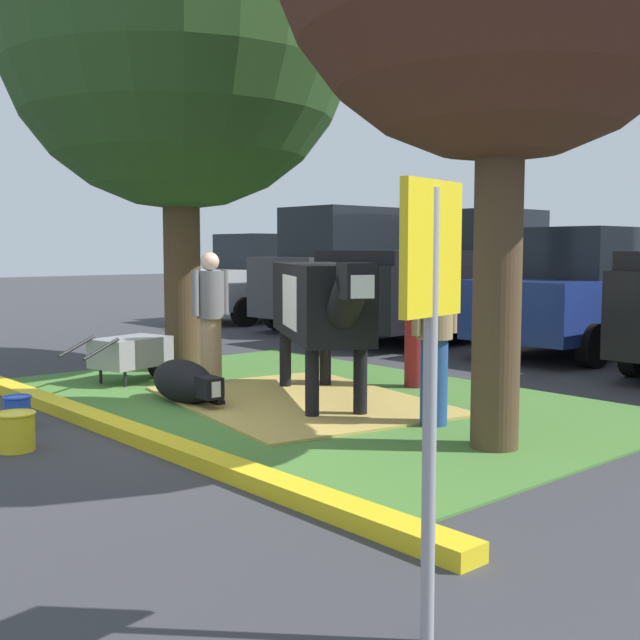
# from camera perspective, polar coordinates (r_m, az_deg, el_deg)

# --- Properties ---
(ground_plane) EXTENTS (80.00, 80.00, 0.00)m
(ground_plane) POSITION_cam_1_polar(r_m,az_deg,el_deg) (7.86, -9.17, -7.32)
(ground_plane) COLOR #38383D
(grass_island) EXTENTS (7.11, 4.57, 0.02)m
(grass_island) POSITION_cam_1_polar(r_m,az_deg,el_deg) (8.93, -0.61, -5.67)
(grass_island) COLOR #477A33
(grass_island) RESTS_ON ground
(curb_yellow) EXTENTS (8.31, 0.24, 0.12)m
(curb_yellow) POSITION_cam_1_polar(r_m,az_deg,el_deg) (7.59, -14.81, -7.41)
(curb_yellow) COLOR yellow
(curb_yellow) RESTS_ON ground
(hay_bedding) EXTENTS (3.58, 2.94, 0.04)m
(hay_bedding) POSITION_cam_1_polar(r_m,az_deg,el_deg) (8.68, -1.49, -5.88)
(hay_bedding) COLOR tan
(hay_bedding) RESTS_ON ground
(shade_tree_left) EXTENTS (4.75, 4.75, 6.97)m
(shade_tree_left) POSITION_cam_1_polar(r_m,az_deg,el_deg) (11.33, -10.20, 19.82)
(shade_tree_left) COLOR #4C3823
(shade_tree_left) RESTS_ON ground
(cow_holstein) EXTENTS (2.87, 1.93, 1.57)m
(cow_holstein) POSITION_cam_1_polar(r_m,az_deg,el_deg) (8.49, 0.10, 1.28)
(cow_holstein) COLOR black
(cow_holstein) RESTS_ON ground
(calf_lying) EXTENTS (1.32, 0.57, 0.48)m
(calf_lying) POSITION_cam_1_polar(r_m,az_deg,el_deg) (8.75, -9.76, -4.45)
(calf_lying) COLOR black
(calf_lying) RESTS_ON ground
(person_handler) EXTENTS (0.34, 0.52, 1.65)m
(person_handler) POSITION_cam_1_polar(r_m,az_deg,el_deg) (7.51, 8.28, -1.01)
(person_handler) COLOR #23478C
(person_handler) RESTS_ON ground
(person_visitor_near) EXTENTS (0.34, 0.53, 1.65)m
(person_visitor_near) POSITION_cam_1_polar(r_m,az_deg,el_deg) (9.72, -7.92, 0.39)
(person_visitor_near) COLOR #9E7F5B
(person_visitor_near) RESTS_ON ground
(person_visitor_far) EXTENTS (0.53, 0.34, 1.68)m
(person_visitor_far) POSITION_cam_1_polar(r_m,az_deg,el_deg) (9.56, 6.93, 0.42)
(person_visitor_far) COLOR maroon
(person_visitor_far) RESTS_ON ground
(wheelbarrow) EXTENTS (0.86, 1.62, 0.63)m
(wheelbarrow) POSITION_cam_1_polar(r_m,az_deg,el_deg) (10.19, -13.41, -2.31)
(wheelbarrow) COLOR gray
(wheelbarrow) RESTS_ON ground
(parking_sign) EXTENTS (0.12, 0.44, 1.97)m
(parking_sign) POSITION_cam_1_polar(r_m,az_deg,el_deg) (3.30, 8.02, -0.08)
(parking_sign) COLOR #99999E
(parking_sign) RESTS_ON ground
(bucket_blue) EXTENTS (0.26, 0.26, 0.31)m
(bucket_blue) POSITION_cam_1_polar(r_m,az_deg,el_deg) (8.00, -21.01, -6.18)
(bucket_blue) COLOR blue
(bucket_blue) RESTS_ON ground
(bucket_yellow) EXTENTS (0.34, 0.34, 0.33)m
(bucket_yellow) POSITION_cam_1_polar(r_m,az_deg,el_deg) (7.14, -21.14, -7.48)
(bucket_yellow) COLOR yellow
(bucket_yellow) RESTS_ON ground
(sedan_silver) EXTENTS (2.06, 4.42, 2.02)m
(sedan_silver) POSITION_cam_1_polar(r_m,az_deg,el_deg) (18.73, -3.58, 3.03)
(sedan_silver) COLOR silver
(sedan_silver) RESTS_ON ground
(suv_dark_grey) EXTENTS (2.16, 4.62, 2.52)m
(suv_dark_grey) POSITION_cam_1_polar(r_m,az_deg,el_deg) (16.70, 2.99, 3.75)
(suv_dark_grey) COLOR #3D3D42
(suv_dark_grey) RESTS_ON ground
(pickup_truck_maroon) EXTENTS (2.27, 5.42, 2.42)m
(pickup_truck_maroon) POSITION_cam_1_polar(r_m,az_deg,el_deg) (15.02, 9.64, 2.92)
(pickup_truck_maroon) COLOR black
(pickup_truck_maroon) RESTS_ON ground
(sedan_blue) EXTENTS (2.06, 4.42, 2.02)m
(sedan_blue) POSITION_cam_1_polar(r_m,az_deg,el_deg) (13.45, 18.77, 1.91)
(sedan_blue) COLOR navy
(sedan_blue) RESTS_ON ground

